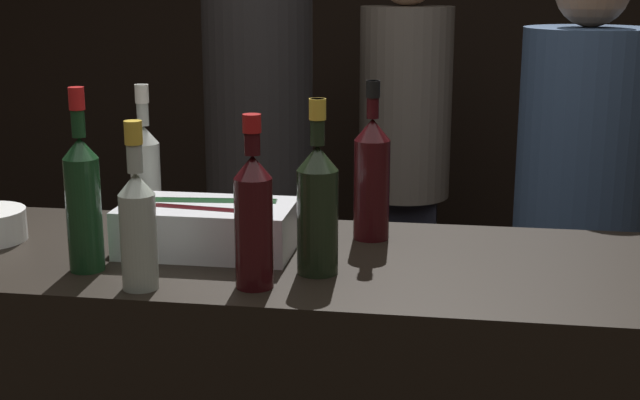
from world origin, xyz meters
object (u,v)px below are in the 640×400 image
object	(u,v)px
red_wine_bottle_tall	(253,215)
champagne_bottle	(318,204)
red_wine_bottle_black_foil	(372,175)
rose_wine_bottle	(138,222)
person_in_hoodie	(577,211)
person_grey_polo	(404,151)
person_blond_tee	(259,162)
white_wine_bottle	(145,170)
ice_bin_with_bottles	(208,225)
red_wine_bottle_burgundy	(83,197)

from	to	relation	value
red_wine_bottle_tall	champagne_bottle	bearing A→B (deg)	43.90
red_wine_bottle_black_foil	rose_wine_bottle	xyz separation A→B (m)	(-0.41, -0.41, -0.02)
person_in_hoodie	person_grey_polo	bearing A→B (deg)	-44.35
red_wine_bottle_tall	champagne_bottle	distance (m)	0.15
person_blond_tee	person_grey_polo	xyz separation A→B (m)	(0.48, 0.39, -0.02)
person_grey_polo	person_blond_tee	bearing A→B (deg)	177.77
red_wine_bottle_black_foil	rose_wine_bottle	bearing A→B (deg)	-134.85
rose_wine_bottle	champagne_bottle	world-z (taller)	champagne_bottle
rose_wine_bottle	white_wine_bottle	bearing A→B (deg)	107.88
ice_bin_with_bottles	white_wine_bottle	distance (m)	0.28
person_grey_polo	ice_bin_with_bottles	bearing A→B (deg)	-143.22
rose_wine_bottle	champagne_bottle	bearing A→B (deg)	24.01
red_wine_bottle_tall	person_in_hoodie	world-z (taller)	person_in_hoodie
champagne_bottle	person_blond_tee	distance (m)	1.37
champagne_bottle	red_wine_bottle_burgundy	world-z (taller)	red_wine_bottle_burgundy
person_in_hoodie	person_blond_tee	size ratio (longest dim) A/B	0.95
rose_wine_bottle	person_blond_tee	distance (m)	1.45
rose_wine_bottle	champagne_bottle	xyz separation A→B (m)	(0.32, 0.14, 0.01)
red_wine_bottle_tall	red_wine_bottle_black_foil	distance (m)	0.41
red_wine_bottle_tall	person_blond_tee	xyz separation A→B (m)	(-0.31, 1.39, -0.19)
red_wine_bottle_black_foil	champagne_bottle	xyz separation A→B (m)	(-0.08, -0.26, -0.01)
champagne_bottle	person_blond_tee	bearing A→B (deg)	107.76
rose_wine_bottle	person_in_hoodie	size ratio (longest dim) A/B	0.19
white_wine_bottle	person_grey_polo	xyz separation A→B (m)	(0.53, 1.39, -0.20)
red_wine_bottle_burgundy	red_wine_bottle_tall	bearing A→B (deg)	-7.57
white_wine_bottle	red_wine_bottle_burgundy	xyz separation A→B (m)	(-0.01, -0.34, 0.01)
rose_wine_bottle	person_blond_tee	xyz separation A→B (m)	(-0.09, 1.43, -0.18)
champagne_bottle	person_grey_polo	world-z (taller)	person_grey_polo
person_in_hoodie	red_wine_bottle_tall	bearing A→B (deg)	63.20
red_wine_bottle_tall	person_grey_polo	size ratio (longest dim) A/B	0.20
rose_wine_bottle	red_wine_bottle_burgundy	size ratio (longest dim) A/B	0.87
white_wine_bottle	champagne_bottle	world-z (taller)	champagne_bottle
white_wine_bottle	person_in_hoodie	distance (m)	1.30
ice_bin_with_bottles	person_grey_polo	size ratio (longest dim) A/B	0.22
red_wine_bottle_burgundy	person_in_hoodie	bearing A→B (deg)	42.19
champagne_bottle	red_wine_bottle_burgundy	distance (m)	0.47
rose_wine_bottle	person_in_hoodie	distance (m)	1.47
red_wine_bottle_tall	red_wine_bottle_burgundy	xyz separation A→B (m)	(-0.36, 0.05, 0.01)
ice_bin_with_bottles	red_wine_bottle_burgundy	world-z (taller)	red_wine_bottle_burgundy
ice_bin_with_bottles	red_wine_bottle_black_foil	distance (m)	0.39
red_wine_bottle_tall	red_wine_bottle_black_foil	world-z (taller)	red_wine_bottle_black_foil
red_wine_bottle_tall	person_blond_tee	size ratio (longest dim) A/B	0.19
red_wine_bottle_burgundy	red_wine_bottle_black_foil	bearing A→B (deg)	29.97
person_in_hoodie	person_grey_polo	world-z (taller)	person_grey_polo
red_wine_bottle_burgundy	champagne_bottle	bearing A→B (deg)	6.66
red_wine_bottle_tall	red_wine_bottle_burgundy	size ratio (longest dim) A/B	0.90
ice_bin_with_bottles	red_wine_bottle_tall	xyz separation A→B (m)	(0.15, -0.21, 0.09)
white_wine_bottle	rose_wine_bottle	bearing A→B (deg)	-72.12
red_wine_bottle_tall	person_grey_polo	distance (m)	1.81
person_in_hoodie	person_grey_polo	xyz separation A→B (m)	(-0.56, 0.74, 0.03)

